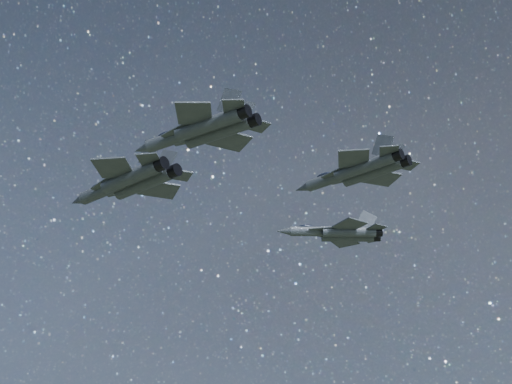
% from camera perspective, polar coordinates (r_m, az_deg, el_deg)
% --- Properties ---
extents(jet_lead, '(20.38, 13.82, 5.13)m').
position_cam_1_polar(jet_lead, '(93.65, -10.10, 0.85)').
color(jet_lead, '#31383E').
extents(jet_left, '(16.50, 10.83, 4.25)m').
position_cam_1_polar(jet_left, '(109.60, 6.70, -3.26)').
color(jet_left, '#31383E').
extents(jet_right, '(15.97, 11.07, 4.01)m').
position_cam_1_polar(jet_right, '(72.38, -4.21, 5.01)').
color(jet_right, '#31383E').
extents(jet_slot, '(16.31, 11.05, 4.10)m').
position_cam_1_polar(jet_slot, '(85.59, 8.28, 1.71)').
color(jet_slot, '#31383E').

